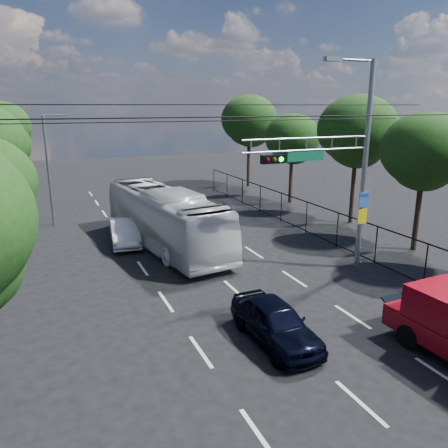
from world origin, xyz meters
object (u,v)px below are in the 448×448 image
white_bus (165,218)px  white_van (125,232)px  signal_mast (344,160)px  navy_hatchback (275,322)px

white_bus → white_van: bearing=140.0°
signal_mast → navy_hatchback: 8.57m
navy_hatchback → white_van: same height
white_van → white_bus: bearing=-26.2°
white_bus → white_van: white_bus is taller
white_bus → navy_hatchback: bearing=-95.1°
navy_hatchback → white_bus: (-0.49, 11.37, 0.91)m
signal_mast → navy_hatchback: signal_mast is taller
navy_hatchback → white_bus: size_ratio=0.36×
navy_hatchback → white_bus: 11.42m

